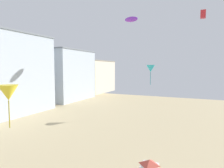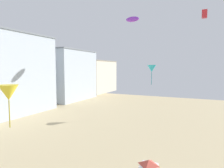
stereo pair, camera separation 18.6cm
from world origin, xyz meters
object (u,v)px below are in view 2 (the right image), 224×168
kite_yellow_delta (9,93)px  kite_red_box (205,14)px  kite_cyan_delta (152,69)px  kite_purple_parafoil (133,19)px

kite_yellow_delta → kite_red_box: kite_red_box is taller
kite_yellow_delta → kite_cyan_delta: size_ratio=0.93×
kite_purple_parafoil → kite_red_box: 13.65m
kite_yellow_delta → kite_purple_parafoil: bearing=89.7°
kite_yellow_delta → kite_cyan_delta: (5.06, 25.44, 1.85)m
kite_yellow_delta → kite_cyan_delta: 26.01m
kite_purple_parafoil → kite_red_box: bearing=-9.9°
kite_yellow_delta → kite_purple_parafoil: size_ratio=1.22×
kite_red_box → kite_cyan_delta: bearing=-174.8°
kite_cyan_delta → kite_red_box: size_ratio=2.84×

